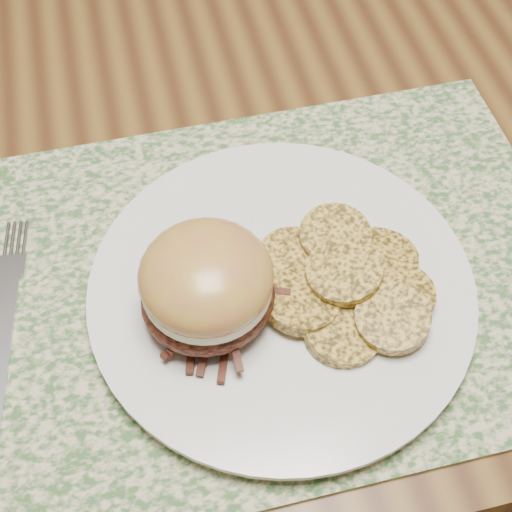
% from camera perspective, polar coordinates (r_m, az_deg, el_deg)
% --- Properties ---
extents(ground, '(3.50, 3.50, 0.00)m').
position_cam_1_polar(ground, '(1.31, -3.06, -10.68)').
color(ground, '#51371B').
rests_on(ground, ground).
extents(dining_table, '(1.50, 0.90, 0.75)m').
position_cam_1_polar(dining_table, '(0.75, -5.34, 10.60)').
color(dining_table, brown).
rests_on(dining_table, ground).
extents(placemat, '(0.45, 0.33, 0.00)m').
position_cam_1_polar(placemat, '(0.53, 1.76, -1.48)').
color(placemat, '#3A5F31').
rests_on(placemat, dining_table).
extents(dinner_plate, '(0.26, 0.26, 0.02)m').
position_cam_1_polar(dinner_plate, '(0.51, 2.03, -2.78)').
color(dinner_plate, silver).
rests_on(dinner_plate, placemat).
extents(pork_sandwich, '(0.11, 0.11, 0.07)m').
position_cam_1_polar(pork_sandwich, '(0.47, -3.96, -2.34)').
color(pork_sandwich, black).
rests_on(pork_sandwich, dinner_plate).
extents(roasted_potatoes, '(0.14, 0.14, 0.03)m').
position_cam_1_polar(roasted_potatoes, '(0.50, 7.37, -2.09)').
color(roasted_potatoes, gold).
rests_on(roasted_potatoes, dinner_plate).
extents(fork, '(0.04, 0.17, 0.00)m').
position_cam_1_polar(fork, '(0.54, -19.43, -4.63)').
color(fork, '#B9B9C1').
rests_on(fork, placemat).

